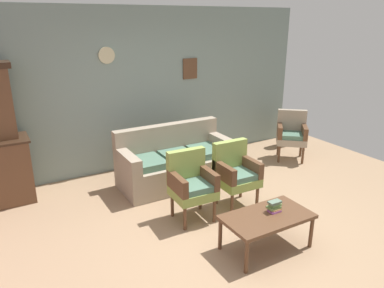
{
  "coord_description": "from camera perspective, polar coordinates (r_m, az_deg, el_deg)",
  "views": [
    {
      "loc": [
        -2.34,
        -3.16,
        2.48
      ],
      "look_at": [
        0.03,
        0.99,
        0.85
      ],
      "focal_mm": 34.26,
      "sensor_mm": 36.0,
      "label": 1
    }
  ],
  "objects": [
    {
      "name": "floor_vase_by_wall",
      "position": [
        7.72,
        14.06,
        2.39
      ],
      "size": [
        0.22,
        0.22,
        0.74
      ],
      "primitive_type": "cylinder",
      "color": "#836B50",
      "rests_on": "ground"
    },
    {
      "name": "floral_couch",
      "position": [
        5.8,
        -2.56,
        -2.99
      ],
      "size": [
        1.79,
        0.81,
        0.9
      ],
      "color": "gray",
      "rests_on": "ground"
    },
    {
      "name": "ground_plane",
      "position": [
        4.65,
        5.9,
        -13.52
      ],
      "size": [
        7.68,
        7.68,
        0.0
      ],
      "primitive_type": "plane",
      "color": "#997A5B"
    },
    {
      "name": "wall_back_with_decor",
      "position": [
        6.35,
        -7.67,
        8.42
      ],
      "size": [
        6.4,
        0.09,
        2.7
      ],
      "color": "gray",
      "rests_on": "ground"
    },
    {
      "name": "wingback_chair_by_fireplace",
      "position": [
        6.99,
        15.23,
        1.67
      ],
      "size": [
        0.71,
        0.71,
        0.9
      ],
      "color": "gray",
      "rests_on": "ground"
    },
    {
      "name": "book_stack_on_table",
      "position": [
        4.29,
        12.72,
        -9.43
      ],
      "size": [
        0.17,
        0.11,
        0.13
      ],
      "color": "#9F54A5",
      "rests_on": "coffee_table"
    },
    {
      "name": "armchair_near_couch_end",
      "position": [
        4.71,
        -0.11,
        -6.03
      ],
      "size": [
        0.54,
        0.51,
        0.9
      ],
      "color": "#849947",
      "rests_on": "ground"
    },
    {
      "name": "coffee_table",
      "position": [
        4.24,
        11.6,
        -11.34
      ],
      "size": [
        1.0,
        0.56,
        0.42
      ],
      "color": "brown",
      "rests_on": "ground"
    },
    {
      "name": "armchair_near_cabinet",
      "position": [
        5.08,
        6.79,
        -4.29
      ],
      "size": [
        0.53,
        0.5,
        0.9
      ],
      "color": "#849947",
      "rests_on": "ground"
    }
  ]
}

